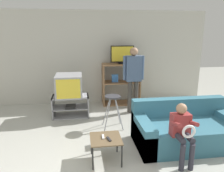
{
  "coord_description": "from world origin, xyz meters",
  "views": [
    {
      "loc": [
        -0.41,
        -2.42,
        2.07
      ],
      "look_at": [
        0.22,
        2.07,
        0.9
      ],
      "focal_mm": 35.0,
      "sensor_mm": 36.0,
      "label": 1
    }
  ],
  "objects": [
    {
      "name": "snack_table",
      "position": [
        -0.07,
        0.72,
        0.36
      ],
      "size": [
        0.49,
        0.49,
        0.4
      ],
      "color": "brown",
      "rests_on": "ground_plane"
    },
    {
      "name": "wall_back",
      "position": [
        0.0,
        3.8,
        1.3
      ],
      "size": [
        6.4,
        0.06,
        2.6
      ],
      "color": "beige",
      "rests_on": "ground_plane"
    },
    {
      "name": "person_seated_child",
      "position": [
        1.11,
        0.51,
        0.58
      ],
      "size": [
        0.33,
        0.43,
        0.97
      ],
      "color": "#2D2D38",
      "rests_on": "ground_plane"
    },
    {
      "name": "couch",
      "position": [
        1.45,
        1.06,
        0.27
      ],
      "size": [
        1.86,
        0.96,
        0.79
      ],
      "color": "teal",
      "rests_on": "ground_plane"
    },
    {
      "name": "media_shelf",
      "position": [
        0.68,
        3.49,
        0.59
      ],
      "size": [
        1.05,
        0.47,
        1.16
      ],
      "color": "#8E6642",
      "rests_on": "ground_plane"
    },
    {
      "name": "television_main",
      "position": [
        -0.72,
        2.74,
        0.78
      ],
      "size": [
        0.62,
        0.67,
        0.53
      ],
      "color": "#9E9EA3",
      "rests_on": "tv_stand"
    },
    {
      "name": "tv_stand",
      "position": [
        -0.7,
        2.73,
        0.25
      ],
      "size": [
        0.87,
        0.47,
        0.51
      ],
      "color": "#939399",
      "rests_on": "ground_plane"
    },
    {
      "name": "remote_control_white",
      "position": [
        -0.11,
        0.75,
        0.41
      ],
      "size": [
        0.04,
        0.15,
        0.02
      ],
      "primitive_type": "cube",
      "rotation": [
        0.0,
        0.0,
        -0.03
      ],
      "color": "silver",
      "rests_on": "snack_table"
    },
    {
      "name": "remote_control_black",
      "position": [
        -0.03,
        0.67,
        0.41
      ],
      "size": [
        0.07,
        0.15,
        0.02
      ],
      "primitive_type": "cube",
      "rotation": [
        0.0,
        0.0,
        0.26
      ],
      "color": "#232328",
      "rests_on": "snack_table"
    },
    {
      "name": "person_standing_adult",
      "position": [
        0.86,
        2.76,
        1.01
      ],
      "size": [
        0.53,
        0.2,
        1.66
      ],
      "color": "#3D3833",
      "rests_on": "ground_plane"
    },
    {
      "name": "television_flat",
      "position": [
        0.72,
        3.51,
        1.39
      ],
      "size": [
        0.65,
        0.2,
        0.49
      ],
      "color": "black",
      "rests_on": "media_shelf"
    },
    {
      "name": "folding_stool",
      "position": [
        0.22,
        1.94,
        0.57
      ],
      "size": [
        0.43,
        0.37,
        0.72
      ],
      "color": "#99999E",
      "rests_on": "ground_plane"
    }
  ]
}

